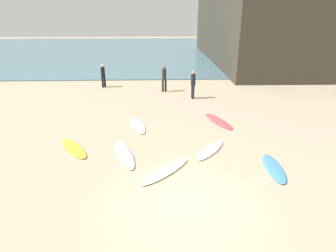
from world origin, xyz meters
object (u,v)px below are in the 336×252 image
Objects in this scene: surfboard_6 at (274,168)px; surfboard_0 at (210,150)px; surfboard_2 at (137,125)px; surfboard_1 at (74,148)px; surfboard_4 at (166,171)px; surfboard_3 at (218,121)px; beachgoer_mid at (193,83)px; beachgoer_far at (103,75)px; surfboard_5 at (124,154)px; beachgoer_near at (164,78)px.

surfboard_0 is at bearing -31.29° from surfboard_6.
surfboard_2 reaches higher than surfboard_0.
surfboard_4 is (3.52, -1.82, -0.00)m from surfboard_1.
beachgoer_mid is (-0.77, 4.12, 0.92)m from surfboard_3.
surfboard_2 is 0.94× the size of surfboard_3.
surfboard_1 is 8.85m from beachgoer_mid.
beachgoer_far reaches higher than surfboard_2.
surfboard_5 is at bearing -178.00° from surfboard_4.
surfboard_6 is (4.89, -4.15, 0.00)m from surfboard_2.
beachgoer_far is at bearing -24.24° from surfboard_0.
surfboard_3 is 1.04× the size of surfboard_4.
surfboard_2 is at bearing -6.02° from surfboard_0.
surfboard_6 is 1.17× the size of beachgoer_near.
beachgoer_near is (1.43, 6.26, 0.91)m from surfboard_2.
surfboard_3 is at bearing 167.96° from surfboard_1.
surfboard_5 is (-3.28, -0.18, 0.01)m from surfboard_0.
surfboard_5 is 1.48× the size of beachgoer_mid.
surfboard_3 is (3.92, 0.40, -0.00)m from surfboard_2.
beachgoer_near reaches higher than surfboard_0.
surfboard_5 is (-4.24, -3.28, 0.01)m from surfboard_3.
beachgoer_far is (-6.01, 3.10, -0.06)m from beachgoer_mid.
surfboard_0 is 2.31m from surfboard_4.
beachgoer_far is at bearing -51.03° from surfboard_6.
surfboard_1 is 0.94× the size of surfboard_4.
surfboard_6 is 1.15× the size of beachgoer_mid.
beachgoer_far is (-6.78, 7.22, 0.86)m from surfboard_3.
surfboard_1 is at bearing 32.74° from surfboard_0.
surfboard_6 is at bearing 130.22° from surfboard_1.
beachgoer_near reaches higher than surfboard_1.
beachgoer_mid reaches higher than surfboard_1.
beachgoer_far is (-7.74, 11.77, 0.86)m from surfboard_6.
surfboard_5 is at bearing 129.71° from surfboard_1.
surfboard_4 is at bearing 157.56° from beachgoer_mid.
beachgoer_near reaches higher than surfboard_6.
surfboard_6 is at bearing -96.75° from surfboard_3.
surfboard_6 is (7.21, -1.77, -0.00)m from surfboard_1.
surfboard_5 reaches higher than surfboard_4.
surfboard_4 is (1.20, -4.20, 0.00)m from surfboard_2.
beachgoer_far is (-4.06, 11.82, 0.85)m from surfboard_4.
beachgoer_far reaches higher than surfboard_3.
surfboard_3 is at bearing -83.72° from beachgoer_near.
surfboard_3 is 6.43m from beachgoer_near.
surfboard_4 reaches higher than surfboard_0.
surfboard_4 is 2.00m from surfboard_5.
surfboard_1 is 1.30× the size of beachgoer_far.
surfboard_5 is 1.29× the size of surfboard_6.
beachgoer_near is (3.75, 8.63, 0.90)m from surfboard_1.
surfboard_1 is at bearing -130.26° from beachgoer_near.
surfboard_1 and surfboard_4 have the same top height.
surfboard_5 is at bearing -117.57° from beachgoer_near.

